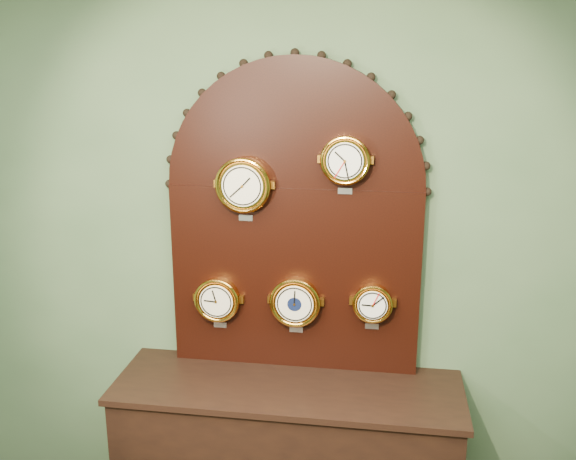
% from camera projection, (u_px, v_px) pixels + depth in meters
% --- Properties ---
extents(wall_back, '(4.00, 0.00, 4.00)m').
position_uv_depth(wall_back, '(296.00, 252.00, 3.13)').
color(wall_back, '#4A6646').
rests_on(wall_back, ground).
extents(display_board, '(1.26, 0.06, 1.53)m').
position_uv_depth(display_board, '(294.00, 209.00, 3.02)').
color(display_board, black).
rests_on(display_board, shop_counter).
extents(roman_clock, '(0.26, 0.08, 0.31)m').
position_uv_depth(roman_clock, '(244.00, 185.00, 2.96)').
color(roman_clock, gold).
rests_on(roman_clock, display_board).
extents(arabic_clock, '(0.22, 0.08, 0.27)m').
position_uv_depth(arabic_clock, '(345.00, 160.00, 2.86)').
color(arabic_clock, gold).
rests_on(arabic_clock, display_board).
extents(hygrometer, '(0.22, 0.08, 0.27)m').
position_uv_depth(hygrometer, '(218.00, 299.00, 3.13)').
color(hygrometer, gold).
rests_on(hygrometer, display_board).
extents(barometer, '(0.24, 0.08, 0.29)m').
position_uv_depth(barometer, '(295.00, 302.00, 3.07)').
color(barometer, gold).
rests_on(barometer, display_board).
extents(tide_clock, '(0.19, 0.08, 0.24)m').
position_uv_depth(tide_clock, '(373.00, 303.00, 3.02)').
color(tide_clock, gold).
rests_on(tide_clock, display_board).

